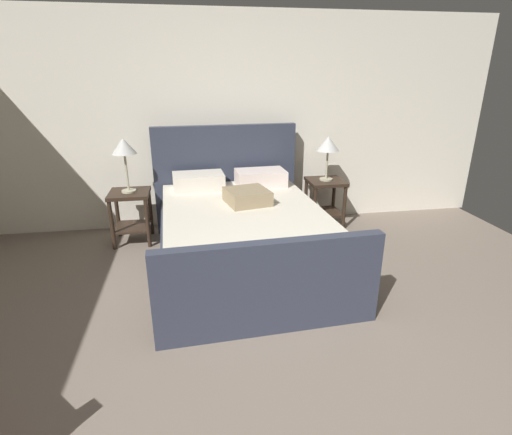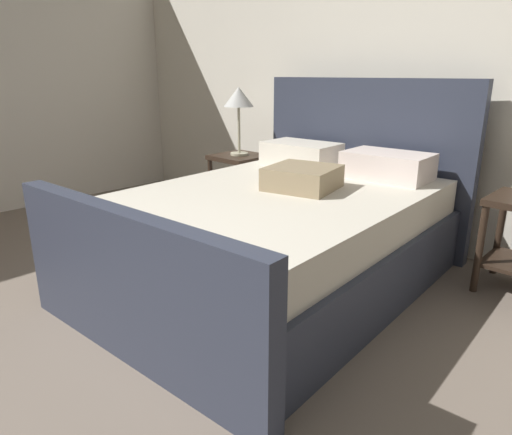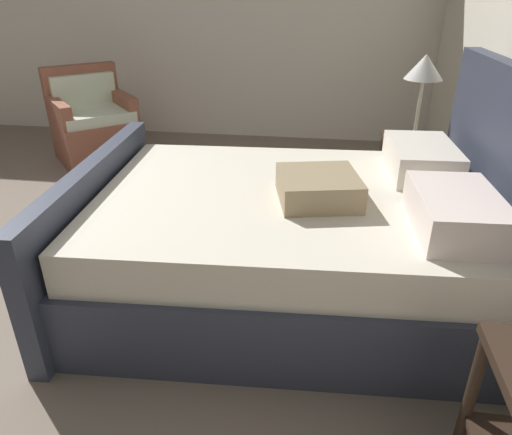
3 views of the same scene
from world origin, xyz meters
The scene contains 4 objects.
wall_back centered at (0.00, 3.44, 1.27)m, with size 6.47×0.12×2.54m, color white.
bed centered at (-0.16, 2.15, 0.35)m, with size 1.83×2.38×1.28m.
nightstand_left centered at (-1.33, 2.92, 0.40)m, with size 0.44×0.44×0.60m.
table_lamp_left centered at (-1.33, 2.92, 1.09)m, with size 0.27×0.27×0.60m.
Camera 2 is at (1.62, -0.00, 1.32)m, focal length 32.25 mm.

